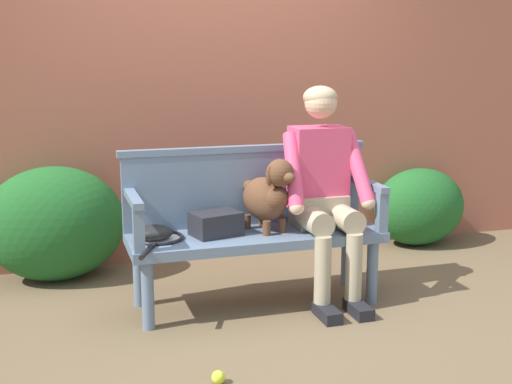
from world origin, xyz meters
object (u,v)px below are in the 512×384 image
baseball_glove (154,233)px  sports_bag (216,224)px  person_seated (323,185)px  tennis_racket (158,239)px  dog_on_bench (269,195)px  garden_bench (256,242)px  tennis_ball (218,377)px

baseball_glove → sports_bag: (0.37, 0.00, 0.02)m
person_seated → baseball_glove: (-1.04, 0.02, -0.23)m
tennis_racket → baseball_glove: baseball_glove is taller
person_seated → tennis_racket: person_seated is taller
dog_on_bench → sports_bag: (-0.32, 0.02, -0.16)m
garden_bench → dog_on_bench: dog_on_bench is taller
garden_bench → baseball_glove: bearing=179.1°
dog_on_bench → baseball_glove: dog_on_bench is taller
tennis_racket → sports_bag: bearing=3.0°
dog_on_bench → tennis_racket: bearing=-179.9°
garden_bench → dog_on_bench: bearing=-3.3°
sports_bag → tennis_ball: sports_bag is taller
dog_on_bench → baseball_glove: (-0.69, 0.01, -0.19)m
tennis_racket → dog_on_bench: bearing=0.1°
person_seated → sports_bag: 0.70m
person_seated → dog_on_bench: bearing=178.6°
tennis_ball → garden_bench: bearing=63.2°
garden_bench → sports_bag: sports_bag is taller
garden_bench → tennis_racket: (-0.60, -0.01, 0.07)m
person_seated → tennis_ball: 1.47m
dog_on_bench → tennis_ball: size_ratio=6.97×
baseball_glove → sports_bag: size_ratio=0.79×
person_seated → tennis_racket: bearing=179.6°
dog_on_bench → tennis_racket: (-0.67, -0.00, -0.22)m
garden_bench → tennis_ball: 1.11m
garden_bench → dog_on_bench: 0.30m
baseball_glove → tennis_ball: (0.14, -0.95, -0.47)m
dog_on_bench → baseball_glove: bearing=178.8°
garden_bench → baseball_glove: (-0.62, 0.01, 0.11)m
dog_on_bench → tennis_racket: size_ratio=0.80×
garden_bench → tennis_ball: bearing=-116.8°
tennis_racket → person_seated: bearing=-0.4°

